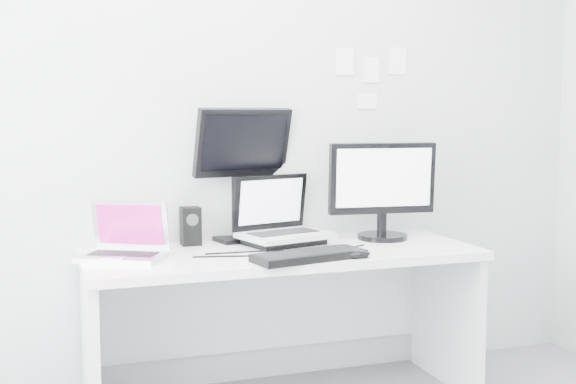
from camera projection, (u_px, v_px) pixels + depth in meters
name	position (u px, v px, depth m)	size (l,w,h in m)	color
back_wall	(260.00, 115.00, 3.66)	(3.60, 3.60, 0.00)	silver
desk	(283.00, 327.00, 3.44)	(1.80, 0.70, 0.73)	white
macbook	(121.00, 229.00, 3.16)	(0.35, 0.26, 0.26)	silver
speaker	(191.00, 226.00, 3.52)	(0.09, 0.09, 0.18)	black
dell_laptop	(285.00, 210.00, 3.51)	(0.41, 0.32, 0.34)	silver
rear_monitor	(241.00, 173.00, 3.62)	(0.49, 0.18, 0.67)	black
samsung_monitor	(383.00, 189.00, 3.66)	(0.54, 0.25, 0.50)	black
keyboard	(309.00, 256.00, 3.17)	(0.50, 0.18, 0.03)	black
mouse	(359.00, 254.00, 3.20)	(0.11, 0.07, 0.04)	black
wall_note_0	(345.00, 61.00, 3.77)	(0.10, 0.00, 0.14)	white
wall_note_1	(371.00, 70.00, 3.82)	(0.09, 0.00, 0.13)	white
wall_note_2	(397.00, 61.00, 3.86)	(0.10, 0.00, 0.14)	white
wall_note_3	(367.00, 101.00, 3.83)	(0.11, 0.00, 0.08)	white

